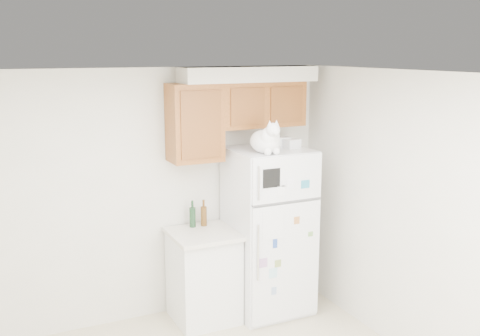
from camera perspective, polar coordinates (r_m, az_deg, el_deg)
room_shell at (r=3.90m, az=-1.51°, el=-2.77°), size 3.84×4.04×2.52m
refrigerator at (r=5.76m, az=2.93°, el=-6.40°), size 0.76×0.78×1.70m
base_counter at (r=5.69m, az=-3.72°, el=-10.84°), size 0.64×0.64×0.92m
cat at (r=5.31m, az=2.75°, el=2.84°), size 0.32×0.48×0.34m
storage_box_back at (r=5.68m, az=4.18°, el=2.66°), size 0.21×0.17×0.10m
storage_box_front at (r=5.61m, az=5.31°, el=2.48°), size 0.17×0.13×0.09m
bottle_green at (r=5.64m, az=-4.85°, el=-4.66°), size 0.06×0.06×0.27m
bottle_amber at (r=5.67m, az=-3.71°, el=-4.56°), size 0.06×0.06×0.27m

